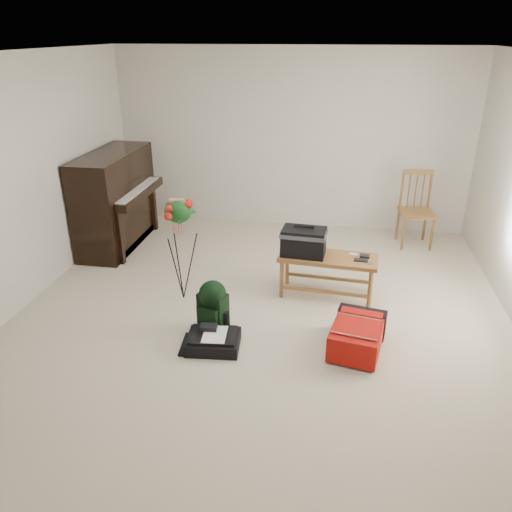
% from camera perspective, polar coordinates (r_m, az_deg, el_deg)
% --- Properties ---
extents(floor, '(5.00, 5.50, 0.01)m').
position_cam_1_polar(floor, '(5.13, 0.52, -7.02)').
color(floor, beige).
rests_on(floor, ground).
extents(ceiling, '(5.00, 5.50, 0.01)m').
position_cam_1_polar(ceiling, '(4.38, 0.65, 22.15)').
color(ceiling, white).
rests_on(ceiling, wall_back).
extents(wall_back, '(5.00, 0.04, 2.50)m').
position_cam_1_polar(wall_back, '(7.24, 4.01, 13.04)').
color(wall_back, beige).
rests_on(wall_back, floor).
extents(wall_left, '(0.04, 5.50, 2.50)m').
position_cam_1_polar(wall_left, '(5.54, -26.10, 7.05)').
color(wall_left, beige).
rests_on(wall_left, floor).
extents(piano, '(0.71, 1.50, 1.25)m').
position_cam_1_polar(piano, '(6.89, -15.67, 5.99)').
color(piano, black).
rests_on(piano, floor).
extents(bench, '(1.07, 0.50, 0.80)m').
position_cam_1_polar(bench, '(5.34, 6.33, 1.02)').
color(bench, brown).
rests_on(bench, floor).
extents(dining_chair, '(0.48, 0.48, 0.99)m').
position_cam_1_polar(dining_chair, '(7.00, 17.87, 5.00)').
color(dining_chair, brown).
rests_on(dining_chair, floor).
extents(red_suitcase, '(0.54, 0.72, 0.28)m').
position_cam_1_polar(red_suitcase, '(4.71, 11.46, -8.57)').
color(red_suitcase, red).
rests_on(red_suitcase, floor).
extents(black_duffel, '(0.51, 0.42, 0.20)m').
position_cam_1_polar(black_duffel, '(4.66, -4.91, -9.59)').
color(black_duffel, black).
rests_on(black_duffel, floor).
extents(green_backpack, '(0.31, 0.29, 0.54)m').
position_cam_1_polar(green_backpack, '(4.78, -4.96, -5.54)').
color(green_backpack, black).
rests_on(green_backpack, floor).
extents(flower_stand, '(0.41, 0.41, 1.17)m').
position_cam_1_polar(flower_stand, '(5.29, -8.63, 0.67)').
color(flower_stand, black).
rests_on(flower_stand, floor).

